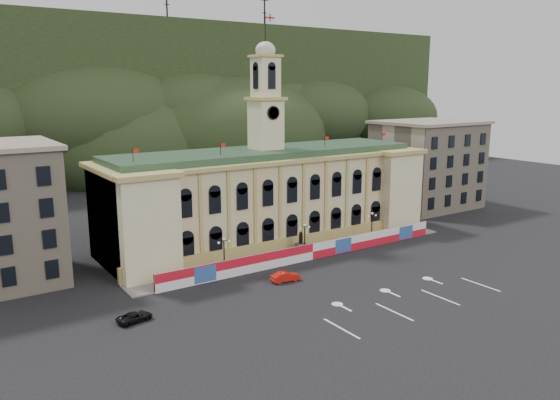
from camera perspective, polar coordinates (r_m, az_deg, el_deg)
ground at (r=72.75m, az=10.66°, el=-9.16°), size 260.00×260.00×0.00m
lane_markings at (r=69.55m, az=13.58°, el=-10.29°), size 26.00×10.00×0.02m
hill_ridge at (r=176.79m, az=-18.27°, el=9.18°), size 230.00×80.00×64.00m
city_hall at (r=91.45m, az=-1.33°, el=0.50°), size 56.20×17.60×37.10m
side_building_right at (r=121.74m, az=15.14°, el=3.63°), size 21.00×17.00×18.60m
hoarding_fence at (r=83.11m, az=3.41°, el=-5.38°), size 50.00×0.44×2.50m
pavement at (r=85.48m, az=2.28°, el=-5.70°), size 56.00×5.50×0.16m
statue at (r=85.34m, az=2.19°, el=-4.95°), size 1.40×1.40×3.72m
lamp_left at (r=76.87m, az=-5.87°, el=-5.43°), size 1.96×0.44×5.15m
lamp_center at (r=84.04m, az=2.60°, el=-3.88°), size 1.96×0.44×5.15m
lamp_right at (r=92.79m, az=9.58°, el=-2.52°), size 1.96×0.44×5.15m
red_sedan at (r=74.07m, az=0.58°, el=-8.01°), size 2.49×4.43×1.34m
black_suv at (r=64.26m, az=-14.94°, el=-11.72°), size 3.17×4.61×1.11m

